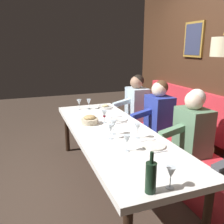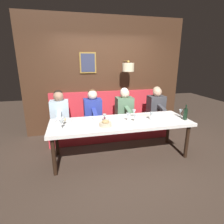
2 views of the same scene
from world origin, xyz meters
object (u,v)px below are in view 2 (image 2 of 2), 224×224
at_px(wine_glass_3, 105,116).
at_px(wine_glass_5, 128,116).
at_px(dining_table, 121,124).
at_px(bread_bowl, 105,123).
at_px(wine_glass_0, 135,116).
at_px(diner_middle, 93,107).
at_px(diner_near, 124,105).
at_px(wine_glass_2, 61,123).
at_px(diner_nearest, 156,104).
at_px(diner_far, 60,109).
at_px(wine_bottle, 185,114).
at_px(wine_glass_6, 134,112).
at_px(wine_glass_7, 181,112).
at_px(wine_glass_1, 151,114).
at_px(wine_glass_4, 63,120).

distance_m(wine_glass_3, wine_glass_5, 0.44).
bearing_deg(dining_table, bread_bowl, 119.11).
distance_m(wine_glass_0, wine_glass_3, 0.57).
xyz_separation_m(diner_middle, wine_glass_3, (-0.88, -0.11, 0.04)).
distance_m(diner_near, wine_glass_0, 1.00).
xyz_separation_m(diner_middle, wine_glass_2, (-1.04, 0.66, 0.04)).
xyz_separation_m(dining_table, wine_glass_2, (-0.16, 1.09, 0.18)).
distance_m(wine_glass_0, wine_glass_2, 1.33).
distance_m(diner_nearest, wine_glass_2, 2.49).
distance_m(diner_middle, diner_far, 0.74).
xyz_separation_m(wine_glass_2, wine_bottle, (-0.03, -2.34, -0.00)).
relative_size(wine_glass_6, wine_glass_7, 1.00).
bearing_deg(wine_glass_7, wine_glass_6, 77.85).
xyz_separation_m(dining_table, wine_glass_0, (-0.12, -0.24, 0.18)).
height_order(diner_near, wine_glass_1, diner_near).
distance_m(diner_near, wine_glass_7, 1.30).
xyz_separation_m(diner_middle, wine_glass_1, (-0.96, -1.02, 0.04)).
relative_size(wine_glass_3, wine_glass_7, 1.00).
relative_size(diner_near, wine_glass_4, 4.82).
bearing_deg(wine_bottle, wine_glass_4, 85.51).
distance_m(diner_middle, wine_glass_5, 1.08).
bearing_deg(wine_glass_7, wine_bottle, 178.94).
bearing_deg(wine_glass_2, wine_glass_4, -10.29).
relative_size(dining_table, wine_bottle, 8.93).
bearing_deg(wine_glass_2, wine_glass_0, -88.05).
bearing_deg(wine_glass_3, wine_glass_6, -75.98).
xyz_separation_m(diner_far, wine_glass_5, (-0.92, -1.29, 0.04)).
relative_size(wine_glass_1, wine_glass_3, 1.00).
bearing_deg(wine_glass_0, wine_glass_2, 91.95).
height_order(wine_glass_4, wine_glass_6, same).
height_order(diner_near, diner_middle, same).
distance_m(dining_table, wine_glass_5, 0.22).
bearing_deg(diner_middle, bread_bowl, -175.32).
height_order(diner_middle, diner_far, same).
bearing_deg(diner_middle, wine_glass_4, 144.66).
xyz_separation_m(wine_glass_1, wine_glass_5, (0.04, 0.46, 0.00)).
bearing_deg(diner_far, wine_glass_5, -125.46).
bearing_deg(wine_glass_3, wine_glass_7, -91.50).
relative_size(diner_nearest, wine_glass_5, 4.82).
relative_size(dining_table, diner_middle, 3.39).
xyz_separation_m(diner_nearest, wine_glass_6, (-0.72, 0.85, 0.04)).
bearing_deg(wine_glass_0, wine_glass_5, 57.11).
bearing_deg(wine_glass_7, wine_glass_4, 89.38).
height_order(wine_glass_2, wine_glass_7, same).
bearing_deg(diner_middle, dining_table, -154.08).
height_order(diner_near, wine_glass_4, diner_near).
distance_m(wine_glass_0, wine_glass_6, 0.29).
distance_m(wine_glass_3, wine_glass_4, 0.74).
relative_size(dining_table, wine_glass_5, 16.34).
xyz_separation_m(wine_glass_6, bread_bowl, (-0.35, 0.66, -0.07)).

